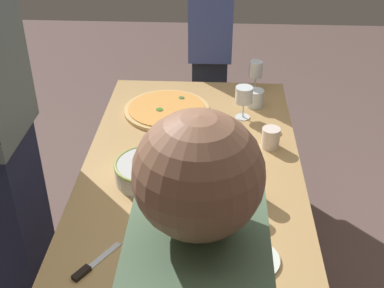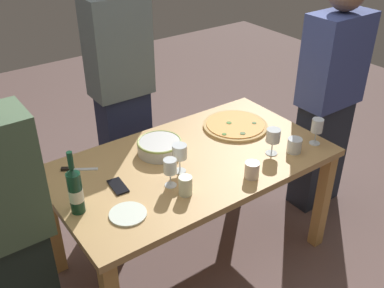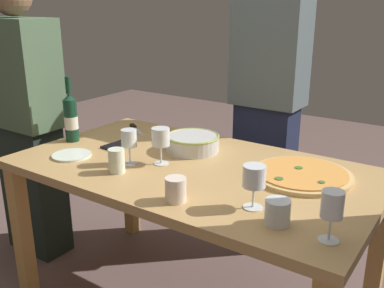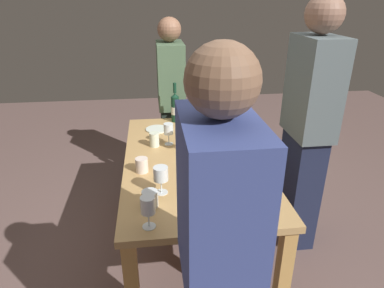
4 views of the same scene
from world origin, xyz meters
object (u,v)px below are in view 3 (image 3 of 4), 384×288
Objects in this scene: wine_glass_far_right at (161,138)px; cup_amber at (117,161)px; serving_bowl at (193,142)px; cell_phone at (116,145)px; person_guest_right at (268,98)px; cup_spare at (176,190)px; person_guest_left at (27,123)px; side_plate at (72,155)px; cup_ceramic at (277,212)px; dining_table at (192,185)px; wine_glass_far_left at (129,140)px; pizza at (302,174)px; wine_bottle at (71,117)px; wine_glass_near_pizza at (254,177)px; wine_glass_by_bottle at (332,206)px; pizza_knife at (135,128)px.

cup_amber is (-0.09, -0.19, -0.07)m from wine_glass_far_right.
serving_bowl is 1.57× the size of wine_glass_far_right.
person_guest_right reaches higher than cell_phone.
cell_phone is (-0.63, 0.34, -0.04)m from cup_spare.
person_guest_left reaches higher than cell_phone.
cup_spare is 0.70m from side_plate.
person_guest_right reaches higher than cup_ceramic.
person_guest_right reaches higher than dining_table.
person_guest_right is (1.07, 0.87, 0.12)m from person_guest_left.
wine_glass_far_left is 0.32m from side_plate.
wine_glass_far_right is 0.11× the size of person_guest_left.
dining_table is 0.36m from cup_amber.
wine_glass_far_right is at bearing 136.08° from cup_spare.
pizza is 2.89× the size of cell_phone.
person_guest_right is at bearing 50.65° from wine_bottle.
person_guest_left is 1.38m from person_guest_right.
cup_spare is 0.63× the size of cell_phone.
wine_glass_near_pizza is at bearing 152.17° from cup_ceramic.
wine_glass_far_left is at bearing -14.54° from person_guest_right.
wine_glass_far_left is 0.88× the size of side_plate.
serving_bowl is 0.65m from person_guest_right.
wine_glass_far_left reaches higher than cup_ceramic.
cup_spare is at bearing -15.63° from person_guest_left.
wine_glass_near_pizza reaches higher than dining_table.
wine_glass_far_right reaches higher than cup_ceramic.
serving_bowl is 0.43m from cup_amber.
wine_bottle reaches higher than wine_glass_by_bottle.
pizza is (0.45, 0.15, 0.10)m from dining_table.
pizza_knife is at bearing 140.24° from cup_spare.
cup_ceramic is at bearing -28.17° from dining_table.
serving_bowl reaches higher than cell_phone.
cell_phone is at bearing 134.75° from cup_amber.
wine_glass_by_bottle is at bearing -22.53° from dining_table.
wine_glass_far_left reaches higher than serving_bowl.
wine_glass_near_pizza is (1.13, -0.17, -0.01)m from wine_bottle.
wine_bottle is at bearing -175.50° from dining_table.
cup_ceramic is at bearing 177.42° from wine_glass_by_bottle.
cup_amber is 0.06× the size of person_guest_right.
person_guest_right is (-0.55, 1.08, 0.12)m from cup_ceramic.
pizza is 1.24× the size of wine_bottle.
wine_glass_near_pizza is 1.11m from person_guest_right.
cup_amber is (0.50, -0.19, -0.07)m from wine_bottle.
pizza_knife is at bearing 70.19° from wine_bottle.
wine_bottle is 3.71× the size of cup_spare.
pizza_knife is (-0.59, 0.29, 0.10)m from dining_table.
pizza_knife is (-1.12, 0.57, -0.04)m from cup_ceramic.
dining_table is 9.99× the size of wine_glass_far_left.
wine_glass_far_right reaches higher than cup_spare.
wine_glass_near_pizza reaches higher than cell_phone.
dining_table is 1.09m from person_guest_left.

